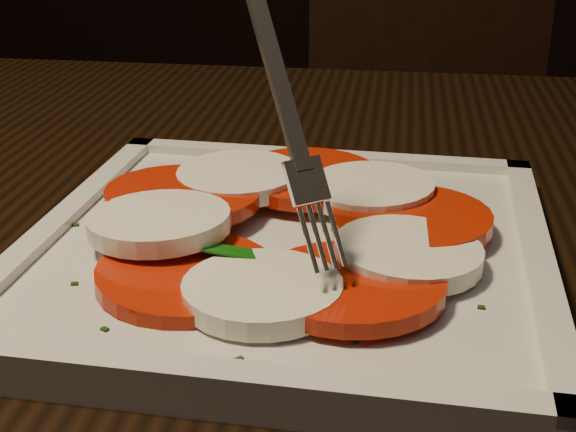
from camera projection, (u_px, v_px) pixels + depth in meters
name	position (u px, v px, depth m)	size (l,w,h in m)	color
table	(354.00, 352.00, 0.55)	(1.20, 0.80, 0.75)	black
chair	(430.00, 131.00, 1.38)	(0.47, 0.47, 0.93)	black
plate	(288.00, 253.00, 0.45)	(0.28, 0.28, 0.01)	silver
caprese_salad	(288.00, 225.00, 0.44)	(0.24, 0.25, 0.03)	red
fork	(268.00, 84.00, 0.38)	(0.04, 0.10, 0.15)	white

